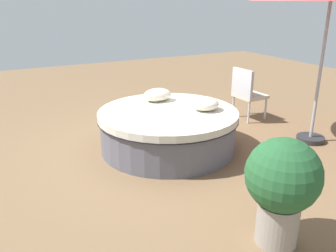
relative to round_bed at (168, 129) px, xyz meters
name	(u,v)px	position (x,y,z in m)	size (l,w,h in m)	color
ground_plane	(168,148)	(0.00, 0.00, -0.31)	(16.00, 16.00, 0.00)	brown
round_bed	(168,129)	(0.00, 0.00, 0.00)	(2.11, 2.11, 0.61)	#595966
throw_pillow_0	(205,104)	(-0.51, 0.23, 0.40)	(0.41, 0.39, 0.20)	beige
throw_pillow_1	(157,95)	(-0.09, -0.55, 0.40)	(0.47, 0.33, 0.21)	beige
patio_chair	(247,91)	(-1.97, -0.57, 0.25)	(0.52, 0.54, 0.98)	#B7B7BC
planter	(282,183)	(0.14, 2.46, 0.31)	(0.69, 0.69, 1.06)	gray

